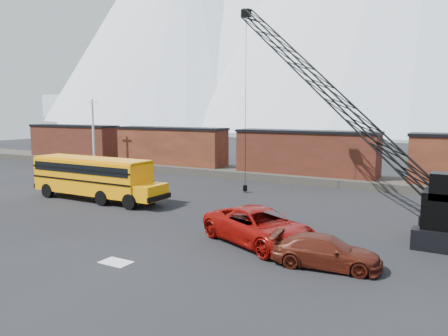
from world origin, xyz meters
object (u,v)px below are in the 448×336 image
Objects in this scene: red_pickup at (260,227)px; crawler_crane at (323,87)px; maroon_suv at (326,252)px; school_bus at (95,177)px.

crawler_crane is at bearing 21.75° from red_pickup.
maroon_suv is at bearing -70.87° from crawler_crane.
crawler_crane reaches higher than red_pickup.
red_pickup is 4.15m from maroon_suv.
school_bus is at bearing 67.03° from maroon_suv.
crawler_crane is (-3.50, 10.09, 7.55)m from maroon_suv.
maroon_suv is 13.09m from crawler_crane.
red_pickup is at bearing -92.40° from crawler_crane.
crawler_crane is (15.84, 4.85, 6.44)m from school_bus.
maroon_suv is at bearing -87.10° from red_pickup.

